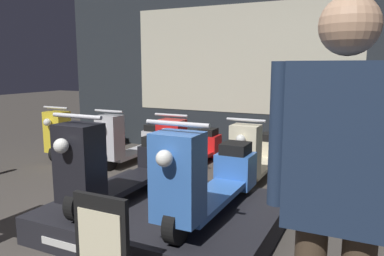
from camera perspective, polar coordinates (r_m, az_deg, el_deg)
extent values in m
cube|color=#23282D|center=(6.10, 7.30, 10.80)|extent=(6.67, 0.08, 3.20)
cube|color=beige|center=(6.06, 7.16, 10.34)|extent=(3.67, 0.01, 1.70)
cube|color=black|center=(3.44, -3.86, -13.31)|extent=(1.92, 1.58, 0.24)
cylinder|color=black|center=(3.12, -16.70, -10.97)|extent=(0.09, 0.28, 0.28)
cylinder|color=black|center=(4.06, -4.92, -5.84)|extent=(0.09, 0.28, 0.28)
cube|color=black|center=(3.57, -9.99, -8.28)|extent=(0.31, 1.14, 0.05)
cube|color=black|center=(3.04, -16.72, -5.15)|extent=(0.32, 0.26, 0.62)
cube|color=black|center=(4.02, -5.09, -4.91)|extent=(0.34, 0.30, 0.33)
cube|color=black|center=(3.97, -5.19, -1.92)|extent=(0.25, 0.27, 0.10)
cylinder|color=silver|center=(2.97, -17.14, 1.73)|extent=(0.46, 0.03, 0.03)
sphere|color=white|center=(2.88, -19.32, -2.58)|extent=(0.11, 0.11, 0.11)
cylinder|color=black|center=(2.65, -2.32, -14.34)|extent=(0.09, 0.28, 0.28)
cylinder|color=black|center=(3.71, 6.72, -7.36)|extent=(0.09, 0.28, 0.28)
cube|color=#386BBC|center=(3.17, 3.01, -10.48)|extent=(0.31, 1.14, 0.05)
cube|color=#386BBC|center=(2.55, -2.14, -7.52)|extent=(0.32, 0.26, 0.62)
cube|color=#386BBC|center=(3.67, 6.64, -6.35)|extent=(0.34, 0.30, 0.33)
cube|color=black|center=(3.61, 6.66, -3.09)|extent=(0.25, 0.27, 0.10)
cylinder|color=silver|center=(2.47, -2.27, 0.65)|extent=(0.46, 0.03, 0.03)
sphere|color=white|center=(2.36, -4.25, -4.65)|extent=(0.11, 0.11, 0.11)
cylinder|color=black|center=(6.04, -19.80, -3.62)|extent=(0.09, 0.28, 0.28)
cylinder|color=black|center=(6.92, -12.56, -1.65)|extent=(0.09, 0.28, 0.28)
cube|color=yellow|center=(6.47, -15.92, -2.67)|extent=(0.31, 1.14, 0.05)
cube|color=yellow|center=(5.99, -19.82, -0.57)|extent=(0.32, 0.26, 0.62)
cube|color=yellow|center=(6.90, -12.69, -1.08)|extent=(0.34, 0.30, 0.33)
cube|color=black|center=(6.85, -12.80, 0.67)|extent=(0.25, 0.27, 0.10)
cylinder|color=silver|center=(5.93, -20.07, 2.93)|extent=(0.46, 0.03, 0.03)
sphere|color=white|center=(5.84, -21.19, 0.83)|extent=(0.11, 0.11, 0.11)
cylinder|color=black|center=(5.39, -12.42, -4.80)|extent=(0.09, 0.28, 0.28)
cylinder|color=black|center=(6.37, -5.60, -2.43)|extent=(0.09, 0.28, 0.28)
cube|color=#BCBCC1|center=(5.87, -8.72, -3.62)|extent=(0.31, 1.14, 0.05)
cube|color=#BCBCC1|center=(5.34, -12.40, -1.39)|extent=(0.32, 0.26, 0.62)
cube|color=#BCBCC1|center=(6.34, -5.71, -1.82)|extent=(0.34, 0.30, 0.33)
cube|color=black|center=(6.29, -5.77, 0.09)|extent=(0.25, 0.27, 0.10)
cylinder|color=silver|center=(5.28, -12.59, 2.53)|extent=(0.46, 0.03, 0.03)
sphere|color=white|center=(5.17, -13.71, 0.16)|extent=(0.11, 0.11, 0.11)
cylinder|color=black|center=(4.86, -3.21, -6.16)|extent=(0.09, 0.28, 0.28)
cylinder|color=black|center=(5.93, 2.56, -3.29)|extent=(0.09, 0.28, 0.28)
cube|color=red|center=(5.39, -0.04, -4.70)|extent=(0.31, 1.14, 0.05)
cube|color=red|center=(4.80, -3.12, -2.38)|extent=(0.32, 0.26, 0.62)
cube|color=red|center=(5.89, 2.48, -2.64)|extent=(0.34, 0.30, 0.33)
cube|color=black|center=(5.84, 2.47, -0.59)|extent=(0.25, 0.27, 0.10)
cylinder|color=silver|center=(4.73, -3.21, 1.97)|extent=(0.46, 0.03, 0.03)
sphere|color=white|center=(4.61, -4.24, -0.70)|extent=(0.11, 0.11, 0.11)
cylinder|color=black|center=(4.48, 7.95, -7.58)|extent=(0.09, 0.28, 0.28)
cylinder|color=black|center=(5.62, 11.82, -4.19)|extent=(0.09, 0.28, 0.28)
cube|color=beige|center=(5.05, 10.10, -5.81)|extent=(0.31, 1.14, 0.05)
cube|color=beige|center=(4.42, 8.13, -3.50)|extent=(0.32, 0.26, 0.62)
cube|color=beige|center=(5.59, 11.79, -3.50)|extent=(0.34, 0.30, 0.33)
cube|color=black|center=(5.54, 11.85, -1.35)|extent=(0.25, 0.27, 0.10)
cylinder|color=silver|center=(4.34, 8.21, 1.22)|extent=(0.46, 0.03, 0.03)
sphere|color=white|center=(4.21, 7.42, -1.72)|extent=(0.11, 0.11, 0.11)
cylinder|color=black|center=(4.30, 20.65, -8.85)|extent=(0.09, 0.28, 0.28)
cylinder|color=black|center=(5.48, 21.87, -5.03)|extent=(0.09, 0.28, 0.28)
cube|color=#8EC6AD|center=(4.89, 21.33, -6.83)|extent=(0.31, 1.14, 0.05)
cube|color=#8EC6AD|center=(4.24, 20.93, -4.61)|extent=(0.32, 0.26, 0.62)
cube|color=#8EC6AD|center=(5.44, 21.90, -4.34)|extent=(0.34, 0.30, 0.33)
cube|color=black|center=(5.39, 22.03, -2.13)|extent=(0.25, 0.27, 0.10)
cylinder|color=silver|center=(4.16, 21.22, 0.31)|extent=(0.46, 0.03, 0.03)
sphere|color=white|center=(4.02, 20.84, -2.80)|extent=(0.11, 0.11, 0.11)
cube|color=#1E2D47|center=(1.55, 21.81, -2.61)|extent=(0.40, 0.23, 0.65)
cylinder|color=#1E2D47|center=(1.58, 13.08, -1.00)|extent=(0.08, 0.08, 0.60)
sphere|color=tan|center=(1.52, 22.88, 14.22)|extent=(0.22, 0.22, 0.22)
cube|color=black|center=(2.38, -13.51, -18.09)|extent=(0.37, 0.04, 0.71)
cube|color=beige|center=(2.34, -13.91, -17.12)|extent=(0.31, 0.01, 0.43)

